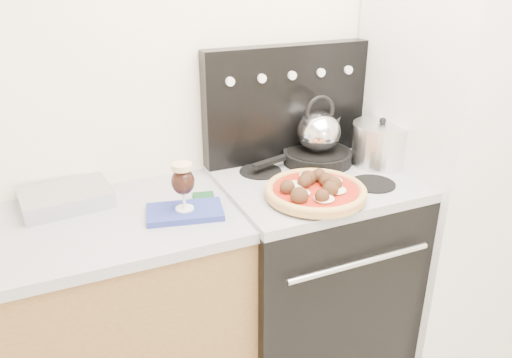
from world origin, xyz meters
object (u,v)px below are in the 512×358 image
tea_kettle (319,129)px  stock_pot (380,145)px  oven_mitt (185,212)px  pizza_pan (315,197)px  skillet (317,157)px  stove_body (310,275)px  beer_glass (183,186)px  fridge (451,149)px  base_cabinet (50,342)px  pizza (316,189)px

tea_kettle → stock_pot: tea_kettle is taller
oven_mitt → pizza_pan: bearing=-12.3°
skillet → tea_kettle: 0.13m
stove_body → beer_glass: bearing=-174.1°
fridge → beer_glass: fridge is taller
skillet → stock_pot: size_ratio=1.26×
base_cabinet → stock_pot: stock_pot is taller
fridge → pizza_pan: 0.81m
base_cabinet → stock_pot: bearing=-0.0°
fridge → oven_mitt: size_ratio=6.96×
fridge → tea_kettle: bearing=164.5°
stove_body → oven_mitt: 0.75m
stove_body → beer_glass: 0.81m
beer_glass → stock_pot: bearing=5.3°
beer_glass → tea_kettle: tea_kettle is taller
oven_mitt → beer_glass: 0.10m
base_cabinet → pizza: bearing=-10.6°
pizza → tea_kettle: tea_kettle is taller
pizza_pan → base_cabinet: bearing=169.4°
stove_body → skillet: size_ratio=2.91×
tea_kettle → base_cabinet: bearing=-179.6°
fridge → tea_kettle: 0.64m
pizza_pan → skillet: skillet is taller
stock_pot → beer_glass: bearing=-174.7°
fridge → oven_mitt: 1.28m
stove_body → tea_kettle: (0.09, 0.14, 0.64)m
base_cabinet → fridge: (1.80, -0.05, 0.52)m
base_cabinet → oven_mitt: oven_mitt is taller
pizza_pan → oven_mitt: bearing=167.7°
pizza_pan → skillet: 0.36m
base_cabinet → pizza: 1.16m
stove_body → stock_pot: (0.34, 0.02, 0.57)m
pizza → skillet: bearing=58.6°
stove_body → stock_pot: size_ratio=3.67×
pizza_pan → stock_pot: (0.43, 0.19, 0.08)m
oven_mitt → pizza: (0.48, -0.11, 0.05)m
oven_mitt → fridge: bearing=1.5°
base_cabinet → pizza_pan: (1.01, -0.19, 0.50)m
beer_glass → stock_pot: (0.91, 0.08, -0.01)m
stove_body → skillet: skillet is taller
pizza → skillet: size_ratio=1.26×
fridge → beer_glass: (-1.27, -0.03, 0.06)m
stove_body → fridge: (0.70, -0.03, 0.51)m
stove_body → beer_glass: beer_glass is taller
stove_body → fridge: 0.87m
pizza_pan → skillet: size_ratio=1.13×
fridge → beer_glass: 1.28m
base_cabinet → stove_body: bearing=-1.3°
base_cabinet → pizza_pan: bearing=-10.6°
stove_body → pizza: (-0.09, -0.16, 0.52)m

